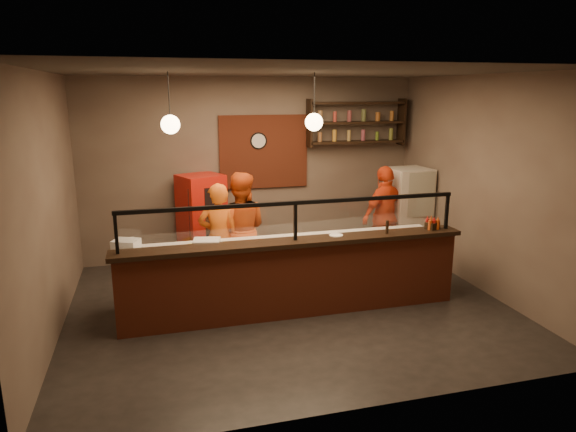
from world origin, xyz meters
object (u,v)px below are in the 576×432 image
object	(u,v)px
cook_left	(219,238)
pepper_mill	(387,227)
wall_clock	(258,141)
cook_mid	(240,229)
cook_right	(385,216)
condiment_caddy	(432,226)
fridge	(407,214)
red_cooler	(202,220)
pizza_dough	(302,242)

from	to	relation	value
cook_left	pepper_mill	bearing A→B (deg)	159.43
wall_clock	pepper_mill	world-z (taller)	wall_clock
cook_mid	cook_right	xyz separation A→B (m)	(2.56, 0.26, -0.02)
cook_right	condiment_caddy	world-z (taller)	cook_right
cook_left	cook_mid	xyz separation A→B (m)	(0.35, 0.16, 0.06)
fridge	red_cooler	size ratio (longest dim) A/B	1.04
wall_clock	condiment_caddy	xyz separation A→B (m)	(1.93, -2.73, -0.99)
red_cooler	condiment_caddy	distance (m)	3.87
condiment_caddy	cook_left	bearing A→B (deg)	158.52
cook_right	pepper_mill	size ratio (longest dim) A/B	9.36
cook_right	pizza_dough	xyz separation A→B (m)	(-1.85, -1.22, 0.04)
cook_left	pizza_dough	bearing A→B (deg)	151.71
fridge	pizza_dough	distance (m)	2.81
cook_right	condiment_caddy	xyz separation A→B (m)	(-0.02, -1.56, 0.24)
cook_left	pizza_dough	distance (m)	1.33
wall_clock	fridge	distance (m)	2.96
pizza_dough	pepper_mill	xyz separation A→B (m)	(1.09, -0.41, 0.25)
cook_right	red_cooler	xyz separation A→B (m)	(-3.03, 0.86, -0.08)
cook_left	cook_right	bearing A→B (deg)	-162.99
cook_left	red_cooler	bearing A→B (deg)	-75.85
cook_left	condiment_caddy	size ratio (longest dim) A/B	9.36
cook_left	red_cooler	world-z (taller)	cook_left
fridge	cook_right	bearing A→B (deg)	-160.75
wall_clock	red_cooler	distance (m)	1.72
cook_right	red_cooler	distance (m)	3.15
cook_right	condiment_caddy	distance (m)	1.58
cook_right	pepper_mill	bearing A→B (deg)	43.34
cook_mid	condiment_caddy	xyz separation A→B (m)	(2.53, -1.30, 0.22)
cook_mid	pizza_dough	bearing A→B (deg)	141.20
condiment_caddy	pepper_mill	distance (m)	0.74
cook_left	cook_mid	size ratio (longest dim) A/B	0.93
red_cooler	cook_right	bearing A→B (deg)	-39.03
cook_left	cook_right	world-z (taller)	cook_right
wall_clock	red_cooler	bearing A→B (deg)	-163.95
cook_mid	red_cooler	world-z (taller)	cook_mid
cook_right	wall_clock	bearing A→B (deg)	-52.63
wall_clock	pizza_dough	xyz separation A→B (m)	(0.10, -2.39, -1.19)
cook_mid	fridge	bearing A→B (deg)	-156.16
cook_mid	cook_right	world-z (taller)	cook_mid
cook_right	condiment_caddy	size ratio (longest dim) A/B	9.81
red_cooler	condiment_caddy	xyz separation A→B (m)	(3.00, -2.42, 0.32)
pizza_dough	pepper_mill	world-z (taller)	pepper_mill
cook_left	cook_mid	bearing A→B (deg)	-146.15
wall_clock	cook_right	distance (m)	2.58
pizza_dough	wall_clock	bearing A→B (deg)	92.50
pizza_dough	cook_mid	bearing A→B (deg)	126.52
wall_clock	pepper_mill	distance (m)	3.18
cook_mid	cook_left	bearing A→B (deg)	39.88
fridge	cook_left	bearing A→B (deg)	-173.28
wall_clock	condiment_caddy	world-z (taller)	wall_clock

